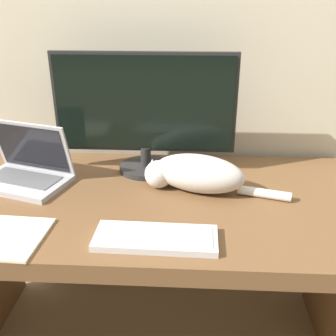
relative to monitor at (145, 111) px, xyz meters
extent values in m
cube|color=beige|center=(0.05, 0.22, 0.34)|extent=(6.40, 0.06, 2.60)
cube|color=brown|center=(0.05, -0.22, -0.27)|extent=(1.50, 0.76, 0.06)
cylinder|color=#282828|center=(0.00, 0.00, -0.23)|extent=(0.21, 0.21, 0.02)
cylinder|color=#282828|center=(0.00, 0.00, -0.18)|extent=(0.04, 0.04, 0.08)
cube|color=#282828|center=(0.00, 0.00, 0.03)|extent=(0.68, 0.02, 0.37)
cube|color=black|center=(0.00, -0.01, 0.03)|extent=(0.66, 0.01, 0.35)
cube|color=#B7B7BC|center=(-0.44, -0.16, -0.23)|extent=(0.37, 0.29, 0.02)
cube|color=slate|center=(-0.43, -0.15, -0.22)|extent=(0.29, 0.18, 0.00)
cube|color=#B7B7BC|center=(-0.42, -0.08, -0.12)|extent=(0.32, 0.15, 0.20)
cube|color=black|center=(-0.42, -0.09, -0.12)|extent=(0.29, 0.13, 0.18)
cube|color=white|center=(0.08, -0.48, -0.23)|extent=(0.35, 0.14, 0.02)
cube|color=#B3B3B3|center=(0.08, -0.48, -0.22)|extent=(0.32, 0.12, 0.00)
ellipsoid|color=silver|center=(0.20, -0.17, -0.17)|extent=(0.35, 0.22, 0.13)
ellipsoid|color=white|center=(0.22, -0.17, -0.13)|extent=(0.17, 0.14, 0.05)
sphere|color=silver|center=(0.06, -0.15, -0.19)|extent=(0.10, 0.10, 0.10)
cone|color=white|center=(0.04, -0.14, -0.15)|extent=(0.03, 0.03, 0.03)
cone|color=white|center=(0.08, -0.15, -0.15)|extent=(0.03, 0.03, 0.03)
cylinder|color=white|center=(0.43, -0.21, -0.22)|extent=(0.18, 0.08, 0.03)
cube|color=#F4EFC6|center=(-0.34, -0.49, -0.23)|extent=(0.21, 0.22, 0.01)
camera|label=1|loc=(0.17, -1.41, 0.41)|focal=42.00mm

